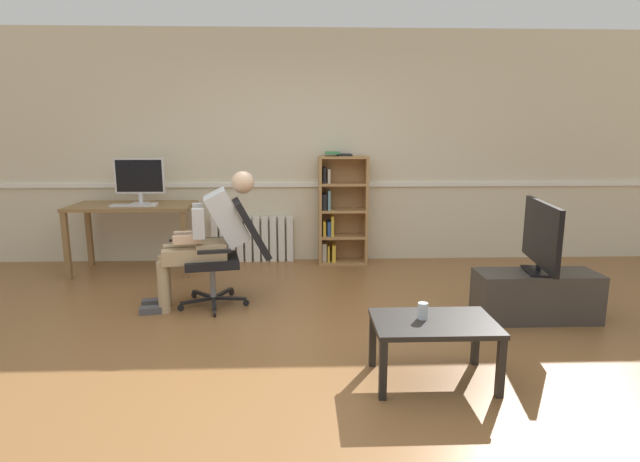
% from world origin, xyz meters
% --- Properties ---
extents(ground_plane, '(18.00, 18.00, 0.00)m').
position_xyz_m(ground_plane, '(0.00, 0.00, 0.00)').
color(ground_plane, brown).
extents(back_wall, '(12.00, 0.13, 2.70)m').
position_xyz_m(back_wall, '(0.00, 2.65, 1.35)').
color(back_wall, beige).
rests_on(back_wall, ground_plane).
extents(computer_desk, '(1.32, 0.66, 0.76)m').
position_xyz_m(computer_desk, '(-1.87, 2.15, 0.65)').
color(computer_desk, olive).
rests_on(computer_desk, ground_plane).
extents(imac_monitor, '(0.55, 0.14, 0.50)m').
position_xyz_m(imac_monitor, '(-1.80, 2.23, 1.04)').
color(imac_monitor, silver).
rests_on(imac_monitor, computer_desk).
extents(keyboard, '(0.44, 0.12, 0.02)m').
position_xyz_m(keyboard, '(-1.83, 2.01, 0.77)').
color(keyboard, silver).
rests_on(keyboard, computer_desk).
extents(computer_mouse, '(0.06, 0.10, 0.03)m').
position_xyz_m(computer_mouse, '(-1.60, 2.03, 0.77)').
color(computer_mouse, white).
rests_on(computer_mouse, computer_desk).
extents(bookshelf, '(0.57, 0.29, 1.32)m').
position_xyz_m(bookshelf, '(0.44, 2.44, 0.62)').
color(bookshelf, '#AD7F4C').
rests_on(bookshelf, ground_plane).
extents(radiator, '(0.97, 0.08, 0.54)m').
position_xyz_m(radiator, '(-0.60, 2.54, 0.27)').
color(radiator, white).
rests_on(radiator, ground_plane).
extents(office_chair, '(0.84, 0.64, 0.96)m').
position_xyz_m(office_chair, '(-0.65, 1.00, 0.52)').
color(office_chair, black).
rests_on(office_chair, ground_plane).
extents(person_seated, '(1.03, 0.49, 1.21)m').
position_xyz_m(person_seated, '(-0.83, 0.96, 0.65)').
color(person_seated, tan).
rests_on(person_seated, ground_plane).
extents(tv_stand, '(0.99, 0.37, 0.41)m').
position_xyz_m(tv_stand, '(1.94, 0.51, 0.20)').
color(tv_stand, '#3D3833').
rests_on(tv_stand, ground_plane).
extents(tv_screen, '(0.25, 0.88, 0.58)m').
position_xyz_m(tv_screen, '(1.94, 0.51, 0.71)').
color(tv_screen, black).
rests_on(tv_screen, tv_stand).
extents(coffee_table, '(0.76, 0.49, 0.40)m').
position_xyz_m(coffee_table, '(0.81, -0.51, 0.34)').
color(coffee_table, black).
rests_on(coffee_table, ground_plane).
extents(drinking_glass, '(0.06, 0.06, 0.10)m').
position_xyz_m(drinking_glass, '(0.74, -0.47, 0.45)').
color(drinking_glass, silver).
rests_on(drinking_glass, coffee_table).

